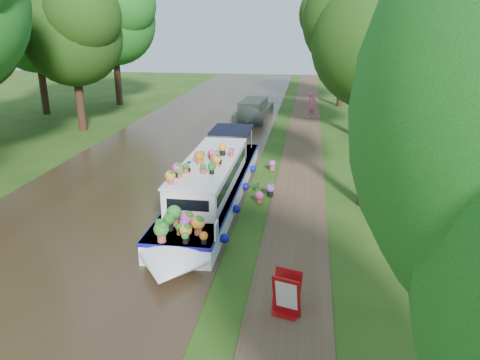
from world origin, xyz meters
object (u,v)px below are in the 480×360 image
at_px(plant_boat, 210,185).
at_px(sandwich_board, 287,296).
at_px(pedestrian_pink, 311,105).
at_px(second_boat, 253,111).

relative_size(plant_boat, sandwich_board, 12.03).
bearing_deg(plant_boat, sandwich_board, -63.96).
bearing_deg(pedestrian_pink, plant_boat, -126.02).
bearing_deg(plant_boat, second_boat, 91.43).
bearing_deg(sandwich_board, plant_boat, 132.60).
height_order(plant_boat, second_boat, plant_boat).
relative_size(second_boat, pedestrian_pink, 3.72).
distance_m(plant_boat, second_boat, 17.60).
height_order(second_boat, pedestrian_pink, pedestrian_pink).
height_order(second_boat, sandwich_board, second_boat).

